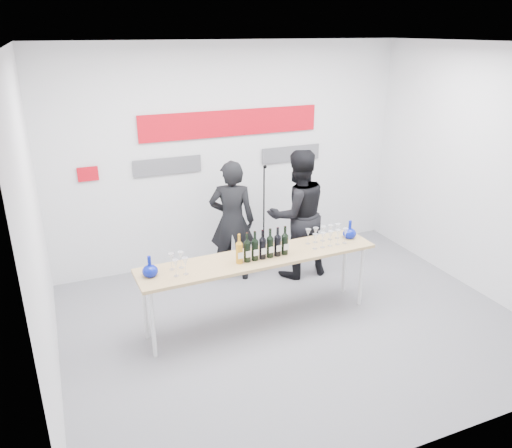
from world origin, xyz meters
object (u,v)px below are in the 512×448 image
(presenter_left, at_px, (232,221))
(presenter_right, at_px, (297,214))
(tasting_table, at_px, (260,261))
(mic_stand, at_px, (264,238))

(presenter_left, bearing_deg, presenter_right, -173.34)
(tasting_table, height_order, presenter_left, presenter_left)
(tasting_table, xyz_separation_m, presenter_right, (0.92, 0.89, 0.12))
(presenter_left, relative_size, presenter_right, 0.94)
(presenter_left, distance_m, presenter_right, 0.86)
(tasting_table, distance_m, presenter_right, 1.28)
(mic_stand, bearing_deg, presenter_left, -150.48)
(mic_stand, bearing_deg, presenter_right, -22.90)
(presenter_right, bearing_deg, mic_stand, -43.01)
(tasting_table, relative_size, presenter_right, 1.57)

